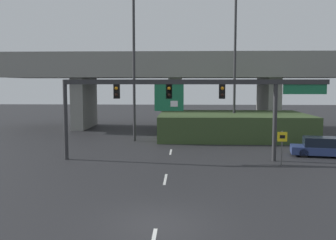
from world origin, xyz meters
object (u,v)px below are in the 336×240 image
highway_light_pole_near (235,42)px  speed_limit_sign (282,143)px  signal_gantry (187,94)px  highway_light_pole_far (134,38)px  parked_sedan_near_right (322,147)px

highway_light_pole_near → speed_limit_sign: bearing=-84.4°
signal_gantry → highway_light_pole_far: (-4.66, 8.69, 4.67)m
parked_sedan_near_right → highway_light_pole_far: bearing=165.0°
signal_gantry → speed_limit_sign: bearing=-13.3°
highway_light_pole_far → signal_gantry: bearing=-61.8°
speed_limit_sign → highway_light_pole_near: 15.57m
highway_light_pole_near → signal_gantry: bearing=-110.9°
speed_limit_sign → parked_sedan_near_right: speed_limit_sign is taller
highway_light_pole_near → highway_light_pole_far: (-9.28, -3.40, 0.05)m
highway_light_pole_far → parked_sedan_near_right: (14.21, -6.80, -8.49)m
highway_light_pole_near → highway_light_pole_far: 9.88m
signal_gantry → highway_light_pole_far: 10.91m
speed_limit_sign → highway_light_pole_far: 16.54m
highway_light_pole_far → parked_sedan_near_right: bearing=-25.6°
parked_sedan_near_right → speed_limit_sign: bearing=-127.0°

